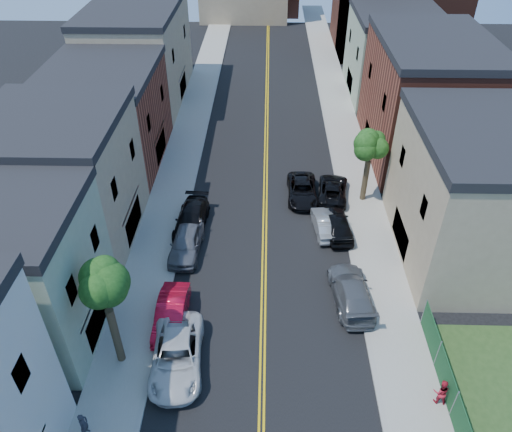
# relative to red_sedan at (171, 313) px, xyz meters

# --- Properties ---
(sidewalk_left) EXTENTS (3.20, 100.00, 0.15)m
(sidewalk_left) POSITION_rel_red_sedan_xyz_m (-2.40, 23.19, -0.71)
(sidewalk_left) COLOR gray
(sidewalk_left) RESTS_ON ground
(sidewalk_right) EXTENTS (3.20, 100.00, 0.15)m
(sidewalk_right) POSITION_rel_red_sedan_xyz_m (13.40, 23.19, -0.71)
(sidewalk_right) COLOR gray
(sidewalk_right) RESTS_ON ground
(curb_left) EXTENTS (0.30, 100.00, 0.15)m
(curb_left) POSITION_rel_red_sedan_xyz_m (-0.65, 23.19, -0.71)
(curb_left) COLOR gray
(curb_left) RESTS_ON ground
(curb_right) EXTENTS (0.30, 100.00, 0.15)m
(curb_right) POSITION_rel_red_sedan_xyz_m (11.65, 23.19, -0.71)
(curb_right) COLOR gray
(curb_right) RESTS_ON ground
(bldg_left_palegrn) EXTENTS (9.00, 8.00, 8.50)m
(bldg_left_palegrn) POSITION_rel_red_sedan_xyz_m (-8.50, -0.81, 3.47)
(bldg_left_palegrn) COLOR gray
(bldg_left_palegrn) RESTS_ON ground
(bldg_left_tan_near) EXTENTS (9.00, 10.00, 9.00)m
(bldg_left_tan_near) POSITION_rel_red_sedan_xyz_m (-8.50, 8.19, 3.72)
(bldg_left_tan_near) COLOR #998466
(bldg_left_tan_near) RESTS_ON ground
(bldg_left_brick) EXTENTS (9.00, 12.00, 8.00)m
(bldg_left_brick) POSITION_rel_red_sedan_xyz_m (-8.50, 19.19, 3.22)
(bldg_left_brick) COLOR brown
(bldg_left_brick) RESTS_ON ground
(bldg_left_tan_far) EXTENTS (9.00, 16.00, 9.50)m
(bldg_left_tan_far) POSITION_rel_red_sedan_xyz_m (-8.50, 33.19, 3.97)
(bldg_left_tan_far) COLOR #998466
(bldg_left_tan_far) RESTS_ON ground
(bldg_right_tan) EXTENTS (9.00, 12.00, 9.00)m
(bldg_right_tan) POSITION_rel_red_sedan_xyz_m (19.50, 7.19, 3.72)
(bldg_right_tan) COLOR #998466
(bldg_right_tan) RESTS_ON ground
(bldg_right_brick) EXTENTS (9.00, 14.00, 10.00)m
(bldg_right_brick) POSITION_rel_red_sedan_xyz_m (19.50, 21.19, 4.22)
(bldg_right_brick) COLOR brown
(bldg_right_brick) RESTS_ON ground
(bldg_right_palegrn) EXTENTS (9.00, 12.00, 8.50)m
(bldg_right_palegrn) POSITION_rel_red_sedan_xyz_m (19.50, 35.19, 3.47)
(bldg_right_palegrn) COLOR gray
(bldg_right_palegrn) RESTS_ON ground
(tree_left_mid) EXTENTS (5.20, 5.20, 9.29)m
(tree_left_mid) POSITION_rel_red_sedan_xyz_m (-2.38, -2.80, 5.80)
(tree_left_mid) COLOR #392B1C
(tree_left_mid) RESTS_ON sidewalk_left
(tree_right_far) EXTENTS (4.40, 4.40, 8.03)m
(tree_right_far) POSITION_rel_red_sedan_xyz_m (13.42, 13.20, 4.97)
(tree_right_far) COLOR #392B1C
(tree_right_far) RESTS_ON sidewalk_right
(red_sedan) EXTENTS (1.71, 4.78, 1.57)m
(red_sedan) POSITION_rel_red_sedan_xyz_m (0.00, 0.00, 0.00)
(red_sedan) COLOR red
(red_sedan) RESTS_ON ground
(white_pickup) EXTENTS (3.16, 6.11, 1.65)m
(white_pickup) POSITION_rel_red_sedan_xyz_m (0.80, -3.02, 0.04)
(white_pickup) COLOR silver
(white_pickup) RESTS_ON ground
(grey_car_left) EXTENTS (2.27, 5.12, 1.71)m
(grey_car_left) POSITION_rel_red_sedan_xyz_m (0.00, 6.51, 0.07)
(grey_car_left) COLOR #58595F
(grey_car_left) RESTS_ON ground
(black_car_left) EXTENTS (2.50, 5.46, 1.55)m
(black_car_left) POSITION_rel_red_sedan_xyz_m (0.00, 9.32, -0.01)
(black_car_left) COLOR black
(black_car_left) RESTS_ON ground
(grey_car_right) EXTENTS (2.78, 5.79, 1.63)m
(grey_car_right) POSITION_rel_red_sedan_xyz_m (11.00, 2.06, 0.03)
(grey_car_right) COLOR #53565A
(grey_car_right) RESTS_ON ground
(black_car_right) EXTENTS (2.32, 4.83, 1.59)m
(black_car_right) POSITION_rel_red_sedan_xyz_m (10.84, 8.94, 0.01)
(black_car_right) COLOR black
(black_car_right) RESTS_ON ground
(silver_car_right) EXTENTS (1.91, 4.30, 1.37)m
(silver_car_right) POSITION_rel_red_sedan_xyz_m (9.95, 9.09, -0.10)
(silver_car_right) COLOR #9CA0A3
(silver_car_right) RESTS_ON ground
(dark_car_right_far) EXTENTS (2.94, 5.22, 1.38)m
(dark_car_right_far) POSITION_rel_red_sedan_xyz_m (11.00, 13.65, -0.10)
(dark_car_right_far) COLOR black
(dark_car_right_far) RESTS_ON ground
(black_suv_lane) EXTENTS (2.37, 5.10, 1.41)m
(black_suv_lane) POSITION_rel_red_sedan_xyz_m (8.50, 13.44, -0.08)
(black_suv_lane) COLOR black
(black_suv_lane) RESTS_ON ground
(pedestrian_left) EXTENTS (0.46, 0.62, 1.54)m
(pedestrian_left) POSITION_rel_red_sedan_xyz_m (-3.03, -7.23, 0.13)
(pedestrian_left) COLOR #27282F
(pedestrian_left) RESTS_ON sidewalk_left
(pedestrian_right) EXTENTS (0.88, 0.73, 1.64)m
(pedestrian_right) POSITION_rel_red_sedan_xyz_m (14.60, -5.04, 0.19)
(pedestrian_right) COLOR #B81C2F
(pedestrian_right) RESTS_ON sidewalk_right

